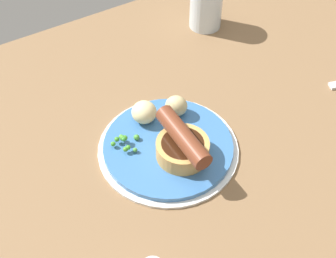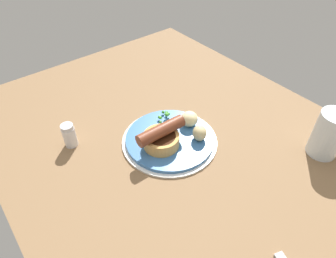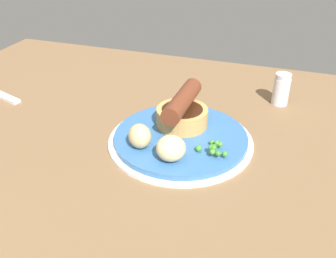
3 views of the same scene
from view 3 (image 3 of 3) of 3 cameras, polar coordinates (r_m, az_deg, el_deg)
dining_table at (r=60.73cm, az=-1.56°, el=-3.66°), size 110.00×80.00×3.00cm
dinner_plate at (r=60.35cm, az=1.94°, el=-1.55°), size 23.29×23.29×1.40cm
sausage_pudding at (r=61.43cm, az=2.18°, el=2.68°), size 8.50×12.04×6.00cm
pea_pile at (r=55.25cm, az=6.85°, el=-2.91°), size 4.92×4.02×1.82cm
potato_chunk_0 at (r=53.26cm, az=0.45°, el=-2.95°), size 5.33×5.30×3.76cm
potato_chunk_1 at (r=56.12cm, az=-4.32°, el=-1.08°), size 5.10×5.06×3.79cm
salt_shaker at (r=74.33cm, az=16.88°, el=5.82°), size 3.09×3.09×6.16cm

